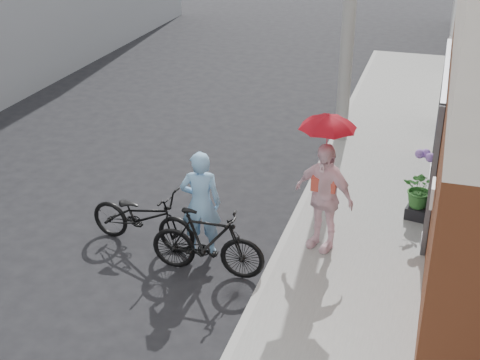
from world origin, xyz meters
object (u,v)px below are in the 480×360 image
at_px(kimono_woman, 324,197).
at_px(planter, 418,212).
at_px(bike_left, 143,217).
at_px(bike_right, 207,243).
at_px(officer, 201,203).

bearing_deg(kimono_woman, planter, 67.90).
relative_size(bike_left, bike_right, 1.06).
xyz_separation_m(officer, kimono_woman, (1.84, 0.55, 0.13)).
relative_size(bike_left, planter, 4.74).
relative_size(bike_left, kimono_woman, 1.07).
bearing_deg(kimono_woman, officer, -140.60).
height_order(bike_right, kimono_woman, kimono_woman).
xyz_separation_m(bike_right, kimono_woman, (1.54, 1.11, 0.47)).
height_order(officer, kimono_woman, kimono_woman).
bearing_deg(bike_right, bike_left, 67.27).
xyz_separation_m(officer, bike_right, (0.30, -0.55, -0.35)).
distance_m(officer, bike_right, 0.72).
height_order(bike_left, planter, bike_left).
bearing_deg(kimono_woman, bike_right, -121.65).
relative_size(bike_right, kimono_woman, 1.00).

